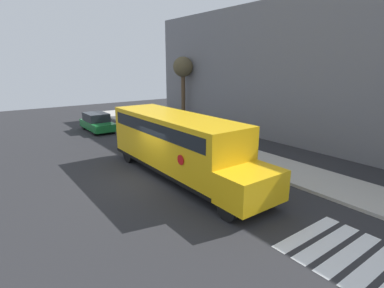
% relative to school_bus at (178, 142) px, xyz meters
% --- Properties ---
extents(ground_plane, '(60.00, 60.00, 0.00)m').
position_rel_school_bus_xyz_m(ground_plane, '(-0.38, -1.52, -1.78)').
color(ground_plane, '#28282B').
extents(sidewalk_strip, '(44.00, 3.00, 0.15)m').
position_rel_school_bus_xyz_m(sidewalk_strip, '(-0.38, 4.98, -1.70)').
color(sidewalk_strip, '#B2ADA3').
rests_on(sidewalk_strip, ground).
extents(building_backdrop, '(32.00, 4.00, 9.85)m').
position_rel_school_bus_xyz_m(building_backdrop, '(-0.38, 11.48, 3.15)').
color(building_backdrop, slate).
rests_on(building_backdrop, ground).
extents(crosswalk_stripes, '(3.30, 3.20, 0.01)m').
position_rel_school_bus_xyz_m(crosswalk_stripes, '(8.49, 0.48, -1.77)').
color(crosswalk_stripes, white).
rests_on(crosswalk_stripes, ground).
extents(school_bus, '(10.46, 2.57, 3.09)m').
position_rel_school_bus_xyz_m(school_bus, '(0.00, 0.00, 0.00)').
color(school_bus, yellow).
rests_on(school_bus, ground).
extents(parked_car, '(4.18, 1.79, 1.51)m').
position_rel_school_bus_xyz_m(parked_car, '(-12.92, 0.39, -1.04)').
color(parked_car, '#196B2D').
rests_on(parked_car, ground).
extents(tree_far_sidewalk, '(1.90, 1.90, 6.21)m').
position_rel_school_bus_xyz_m(tree_far_sidewalk, '(-12.14, 8.77, 3.21)').
color(tree_far_sidewalk, brown).
rests_on(tree_far_sidewalk, ground).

